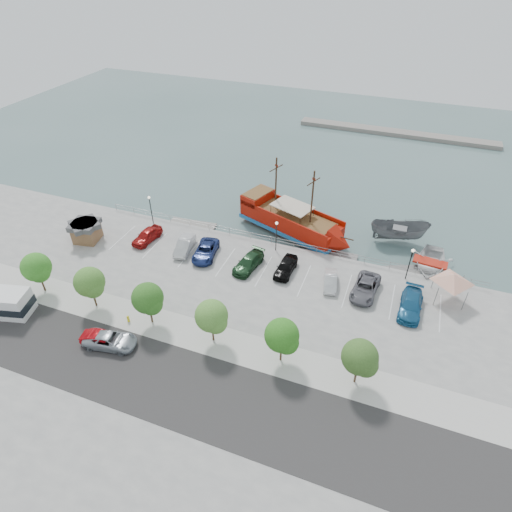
% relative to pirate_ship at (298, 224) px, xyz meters
% --- Properties ---
extents(ground, '(160.00, 160.00, 0.00)m').
position_rel_pirate_ship_xyz_m(ground, '(-1.21, -12.17, -1.80)').
color(ground, '#45615E').
extents(land_slab, '(100.00, 58.00, 1.20)m').
position_rel_pirate_ship_xyz_m(land_slab, '(-1.21, -33.17, -1.40)').
color(land_slab, gray).
rests_on(land_slab, ground).
extents(street, '(100.00, 8.00, 0.04)m').
position_rel_pirate_ship_xyz_m(street, '(-1.21, -28.17, -0.79)').
color(street, '#312E2E').
rests_on(street, land_slab).
extents(sidewalk, '(100.00, 4.00, 0.05)m').
position_rel_pirate_ship_xyz_m(sidewalk, '(-1.21, -22.17, -0.78)').
color(sidewalk, beige).
rests_on(sidewalk, land_slab).
extents(seawall_railing, '(50.00, 0.06, 1.00)m').
position_rel_pirate_ship_xyz_m(seawall_railing, '(-1.21, -4.37, -0.27)').
color(seawall_railing, gray).
rests_on(seawall_railing, land_slab).
extents(far_shore, '(40.00, 3.00, 0.80)m').
position_rel_pirate_ship_xyz_m(far_shore, '(8.79, 42.83, -1.40)').
color(far_shore, gray).
rests_on(far_shore, ground).
extents(pirate_ship, '(17.30, 10.00, 10.75)m').
position_rel_pirate_ship_xyz_m(pirate_ship, '(0.00, 0.00, 0.00)').
color(pirate_ship, '#A11205').
rests_on(pirate_ship, ground).
extents(patrol_boat, '(8.08, 4.48, 2.95)m').
position_rel_pirate_ship_xyz_m(patrol_boat, '(13.08, 3.25, -0.32)').
color(patrol_boat, slate).
rests_on(patrol_boat, ground).
extents(speedboat, '(5.83, 7.67, 1.49)m').
position_rel_pirate_ship_xyz_m(speedboat, '(17.37, -1.44, -1.05)').
color(speedboat, silver).
rests_on(speedboat, ground).
extents(dock_west, '(6.83, 2.55, 0.38)m').
position_rel_pirate_ship_xyz_m(dock_west, '(-14.58, -2.97, -1.61)').
color(dock_west, gray).
rests_on(dock_west, ground).
extents(dock_mid, '(6.66, 1.93, 0.38)m').
position_rel_pirate_ship_xyz_m(dock_mid, '(5.45, -2.97, -1.61)').
color(dock_mid, gray).
rests_on(dock_mid, ground).
extents(dock_east, '(6.53, 4.16, 0.36)m').
position_rel_pirate_ship_xyz_m(dock_east, '(14.86, -2.97, -1.62)').
color(dock_east, slate).
rests_on(dock_east, ground).
extents(shed, '(3.83, 3.83, 2.70)m').
position_rel_pirate_ship_xyz_m(shed, '(-25.09, -12.15, 0.64)').
color(shed, brown).
rests_on(shed, land_slab).
extents(canopy_tent, '(5.21, 5.21, 3.92)m').
position_rel_pirate_ship_xyz_m(canopy_tent, '(19.31, -7.56, 2.61)').
color(canopy_tent, slate).
rests_on(canopy_tent, land_slab).
extents(street_van, '(5.47, 3.24, 1.43)m').
position_rel_pirate_ship_xyz_m(street_van, '(-11.30, -26.29, -0.09)').
color(street_van, '#9098A1').
rests_on(street_van, street).
extents(street_sedan, '(4.22, 2.10, 1.33)m').
position_rel_pirate_ship_xyz_m(street_sedan, '(-12.28, -26.40, -0.14)').
color(street_sedan, '#B20910').
rests_on(street_sedan, street).
extents(fire_hydrant, '(0.28, 0.28, 0.79)m').
position_rel_pirate_ship_xyz_m(fire_hydrant, '(-11.56, -22.97, -0.37)').
color(fire_hydrant, yellow).
rests_on(fire_hydrant, sidewalk).
extents(lamp_post_left, '(0.36, 0.36, 4.28)m').
position_rel_pirate_ship_xyz_m(lamp_post_left, '(-19.21, -5.67, 2.14)').
color(lamp_post_left, black).
rests_on(lamp_post_left, land_slab).
extents(lamp_post_mid, '(0.36, 0.36, 4.28)m').
position_rel_pirate_ship_xyz_m(lamp_post_mid, '(-1.21, -5.67, 2.14)').
color(lamp_post_mid, black).
rests_on(lamp_post_mid, land_slab).
extents(lamp_post_right, '(0.36, 0.36, 4.28)m').
position_rel_pirate_ship_xyz_m(lamp_post_right, '(14.79, -5.67, 2.14)').
color(lamp_post_right, black).
rests_on(lamp_post_right, land_slab).
extents(tree_a, '(3.30, 3.20, 5.00)m').
position_rel_pirate_ship_xyz_m(tree_a, '(-23.07, -22.24, 2.50)').
color(tree_a, '#473321').
rests_on(tree_a, sidewalk).
extents(tree_b, '(3.30, 3.20, 5.00)m').
position_rel_pirate_ship_xyz_m(tree_b, '(-16.07, -22.24, 2.50)').
color(tree_b, '#473321').
rests_on(tree_b, sidewalk).
extents(tree_c, '(3.30, 3.20, 5.00)m').
position_rel_pirate_ship_xyz_m(tree_c, '(-9.07, -22.24, 2.50)').
color(tree_c, '#473321').
rests_on(tree_c, sidewalk).
extents(tree_d, '(3.30, 3.20, 5.00)m').
position_rel_pirate_ship_xyz_m(tree_d, '(-2.07, -22.24, 2.50)').
color(tree_d, '#473321').
rests_on(tree_d, sidewalk).
extents(tree_e, '(3.30, 3.20, 5.00)m').
position_rel_pirate_ship_xyz_m(tree_e, '(4.93, -22.24, 2.50)').
color(tree_e, '#473321').
rests_on(tree_e, sidewalk).
extents(tree_f, '(3.30, 3.20, 5.00)m').
position_rel_pirate_ship_xyz_m(tree_f, '(11.93, -22.24, 2.50)').
color(tree_f, '#473321').
rests_on(tree_f, sidewalk).
extents(parked_car_a, '(2.52, 4.95, 1.61)m').
position_rel_pirate_ship_xyz_m(parked_car_a, '(-17.67, -9.54, 0.01)').
color(parked_car_a, maroon).
rests_on(parked_car_a, land_slab).
extents(parked_car_b, '(2.48, 4.98, 1.57)m').
position_rel_pirate_ship_xyz_m(parked_car_b, '(-12.05, -9.74, -0.02)').
color(parked_car_b, silver).
rests_on(parked_car_b, land_slab).
extents(parked_car_c, '(3.37, 5.72, 1.49)m').
position_rel_pirate_ship_xyz_m(parked_car_c, '(-9.05, -9.85, -0.05)').
color(parked_car_c, navy).
rests_on(parked_car_c, land_slab).
extents(parked_car_d, '(2.94, 5.45, 1.50)m').
position_rel_pirate_ship_xyz_m(parked_car_d, '(-3.18, -10.17, -0.05)').
color(parked_car_d, '#193B1F').
rests_on(parked_car_d, land_slab).
extents(parked_car_e, '(2.06, 4.76, 1.60)m').
position_rel_pirate_ship_xyz_m(parked_car_e, '(1.27, -9.43, 0.00)').
color(parked_car_e, black).
rests_on(parked_car_e, land_slab).
extents(parked_car_f, '(2.18, 4.26, 1.34)m').
position_rel_pirate_ship_xyz_m(parked_car_f, '(6.77, -9.90, -0.13)').
color(parked_car_f, silver).
rests_on(parked_car_f, land_slab).
extents(parked_car_g, '(3.04, 5.78, 1.55)m').
position_rel_pirate_ship_xyz_m(parked_car_g, '(10.69, -9.83, -0.02)').
color(parked_car_g, slate).
rests_on(parked_car_g, land_slab).
extents(parked_car_h, '(2.47, 5.67, 1.62)m').
position_rel_pirate_ship_xyz_m(parked_car_h, '(15.66, -10.93, 0.01)').
color(parked_car_h, '#1C5A87').
rests_on(parked_car_h, land_slab).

